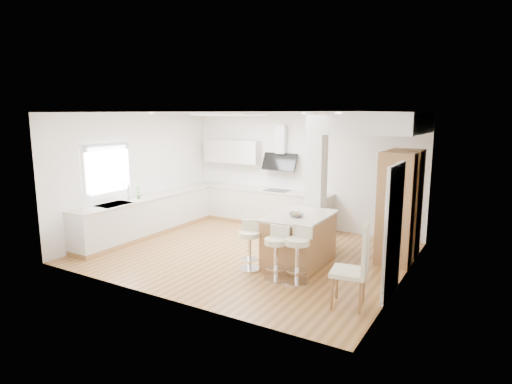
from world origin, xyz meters
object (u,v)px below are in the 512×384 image
Objects in this scene: bar_stool_b at (276,250)px; dining_chair at (357,262)px; bar_stool_c at (298,251)px; peninsula at (299,239)px; bar_stool_a at (250,242)px.

dining_chair reaches higher than bar_stool_b.
dining_chair is at bearing -14.81° from bar_stool_b.
peninsula is at bearing 120.35° from bar_stool_c.
bar_stool_c is (0.38, -0.88, 0.07)m from peninsula.
bar_stool_b is 1.56m from dining_chair.
bar_stool_a is at bearing -179.15° from bar_stool_c.
bar_stool_a is 0.65m from bar_stool_b.
dining_chair is at bearing -35.02° from bar_stool_a.
bar_stool_b is 0.37m from bar_stool_c.
peninsula is 1.72× the size of bar_stool_a.
bar_stool_b is at bearing -35.53° from bar_stool_a.
peninsula is at bearing 30.54° from bar_stool_a.
bar_stool_a is 0.70× the size of dining_chair.
bar_stool_a is 2.20m from dining_chair.
bar_stool_c is 1.22m from dining_chair.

